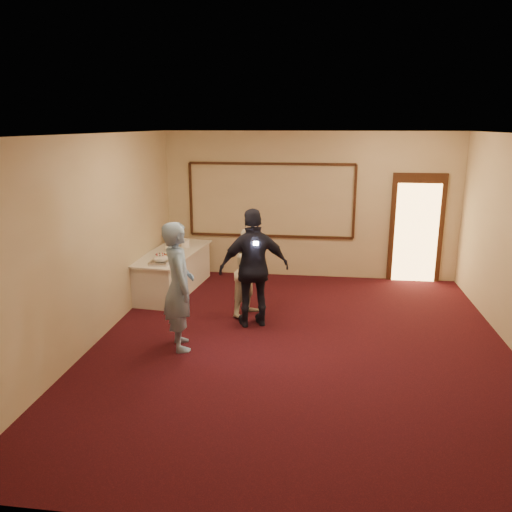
{
  "coord_description": "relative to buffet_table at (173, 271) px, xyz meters",
  "views": [
    {
      "loc": [
        0.23,
        -6.73,
        3.12
      ],
      "look_at": [
        -0.74,
        0.66,
        1.15
      ],
      "focal_mm": 35.0,
      "sensor_mm": 36.0,
      "label": 1
    }
  ],
  "objects": [
    {
      "name": "floor",
      "position": [
        2.56,
        -2.17,
        -0.39
      ],
      "size": [
        7.0,
        7.0,
        0.0
      ],
      "primitive_type": "plane",
      "color": "black",
      "rests_on": "ground"
    },
    {
      "name": "room_walls",
      "position": [
        2.56,
        -2.17,
        1.64
      ],
      "size": [
        6.04,
        7.04,
        3.02
      ],
      "color": "beige",
      "rests_on": "floor"
    },
    {
      "name": "wall_molding",
      "position": [
        1.76,
        1.3,
        1.21
      ],
      "size": [
        3.45,
        0.04,
        1.55
      ],
      "color": "black",
      "rests_on": "room_walls"
    },
    {
      "name": "doorway",
      "position": [
        4.71,
        1.28,
        0.69
      ],
      "size": [
        1.05,
        0.07,
        2.2
      ],
      "color": "black",
      "rests_on": "floor"
    },
    {
      "name": "buffet_table",
      "position": [
        0.0,
        0.0,
        0.0
      ],
      "size": [
        1.11,
        2.33,
        0.77
      ],
      "color": "white",
      "rests_on": "floor"
    },
    {
      "name": "pavlova_tray",
      "position": [
        0.05,
        -0.82,
        0.45
      ],
      "size": [
        0.32,
        0.47,
        0.17
      ],
      "color": "silver",
      "rests_on": "buffet_table"
    },
    {
      "name": "cupcake_stand",
      "position": [
        -0.18,
        0.79,
        0.55
      ],
      "size": [
        0.32,
        0.32,
        0.47
      ],
      "color": "#D54F70",
      "rests_on": "buffet_table"
    },
    {
      "name": "plate_stack_a",
      "position": [
        -0.05,
        0.05,
        0.46
      ],
      "size": [
        0.19,
        0.19,
        0.16
      ],
      "color": "white",
      "rests_on": "buffet_table"
    },
    {
      "name": "plate_stack_b",
      "position": [
        0.14,
        0.44,
        0.46
      ],
      "size": [
        0.19,
        0.19,
        0.15
      ],
      "color": "white",
      "rests_on": "buffet_table"
    },
    {
      "name": "tart",
      "position": [
        0.1,
        -0.36,
        0.41
      ],
      "size": [
        0.26,
        0.26,
        0.05
      ],
      "color": "white",
      "rests_on": "buffet_table"
    },
    {
      "name": "man",
      "position": [
        0.85,
        -2.44,
        0.53
      ],
      "size": [
        0.68,
        0.79,
        1.84
      ],
      "primitive_type": "imported",
      "rotation": [
        0.0,
        0.0,
        1.99
      ],
      "color": "#7FA3D3",
      "rests_on": "floor"
    },
    {
      "name": "woman",
      "position": [
        1.68,
        -1.04,
        0.36
      ],
      "size": [
        0.83,
        0.9,
        1.49
      ],
      "primitive_type": "imported",
      "rotation": [
        0.0,
        0.0,
        1.09
      ],
      "color": "silver",
      "rests_on": "floor"
    },
    {
      "name": "guest",
      "position": [
        1.79,
        -1.48,
        0.56
      ],
      "size": [
        1.2,
        0.8,
        1.89
      ],
      "primitive_type": "imported",
      "rotation": [
        0.0,
        0.0,
        3.48
      ],
      "color": "black",
      "rests_on": "floor"
    },
    {
      "name": "camera_flash",
      "position": [
        1.84,
        -1.69,
        1.01
      ],
      "size": [
        0.07,
        0.05,
        0.05
      ],
      "primitive_type": "cube",
      "rotation": [
        0.0,
        0.0,
        0.12
      ],
      "color": "white",
      "rests_on": "guest"
    }
  ]
}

